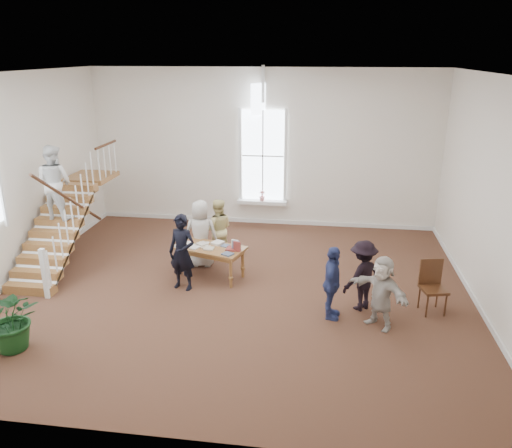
# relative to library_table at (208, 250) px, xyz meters

# --- Properties ---
(ground) EXTENTS (10.00, 10.00, 0.00)m
(ground) POSITION_rel_library_table_xyz_m (0.74, -0.53, -0.65)
(ground) COLOR #432A1A
(ground) RESTS_ON ground
(room_shell) EXTENTS (10.49, 10.00, 10.00)m
(room_shell) POSITION_rel_library_table_xyz_m (0.74, 3.86, -0.25)
(room_shell) COLOR white
(room_shell) RESTS_ON ground
(staircase) EXTENTS (1.10, 4.10, 2.92)m
(staircase) POSITION_rel_library_table_xyz_m (-3.60, 0.21, 0.97)
(staircase) COLOR brown
(staircase) RESTS_ON ground
(library_table) EXTENTS (1.73, 1.21, 0.79)m
(library_table) POSITION_rel_library_table_xyz_m (0.00, 0.00, 0.00)
(library_table) COLOR brown
(library_table) RESTS_ON ground
(police_officer) EXTENTS (0.69, 0.54, 1.68)m
(police_officer) POSITION_rel_library_table_xyz_m (-0.42, -0.65, 0.18)
(police_officer) COLOR black
(police_officer) RESTS_ON ground
(elderly_woman) EXTENTS (0.82, 0.56, 1.63)m
(elderly_woman) POSITION_rel_library_table_xyz_m (-0.32, 0.60, 0.16)
(elderly_woman) COLOR beige
(elderly_woman) RESTS_ON ground
(person_yellow) EXTENTS (0.84, 0.71, 1.53)m
(person_yellow) POSITION_rel_library_table_xyz_m (-0.02, 1.10, 0.11)
(person_yellow) COLOR #EDDF94
(person_yellow) RESTS_ON ground
(woman_cluster_a) EXTENTS (0.46, 0.90, 1.47)m
(woman_cluster_a) POSITION_rel_library_table_xyz_m (2.76, -1.49, 0.08)
(woman_cluster_a) COLOR navy
(woman_cluster_a) RESTS_ON ground
(woman_cluster_b) EXTENTS (1.05, 1.03, 1.45)m
(woman_cluster_b) POSITION_rel_library_table_xyz_m (3.36, -1.04, 0.07)
(woman_cluster_b) COLOR black
(woman_cluster_b) RESTS_ON ground
(woman_cluster_c) EXTENTS (1.24, 1.20, 1.41)m
(woman_cluster_c) POSITION_rel_library_table_xyz_m (3.66, -1.69, 0.05)
(woman_cluster_c) COLOR beige
(woman_cluster_c) RESTS_ON ground
(floor_plant) EXTENTS (1.25, 1.16, 1.14)m
(floor_plant) POSITION_rel_library_table_xyz_m (-2.66, -3.33, -0.08)
(floor_plant) COLOR #123B16
(floor_plant) RESTS_ON ground
(side_chair) EXTENTS (0.56, 0.56, 1.06)m
(side_chair) POSITION_rel_library_table_xyz_m (4.72, -0.92, -0.06)
(side_chair) COLOR #3A1C0F
(side_chair) RESTS_ON ground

